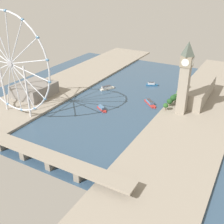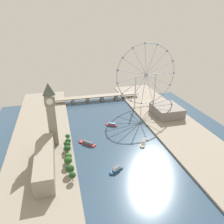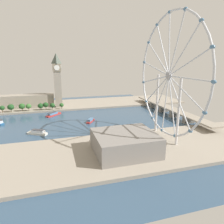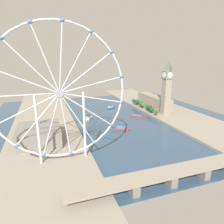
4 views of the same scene
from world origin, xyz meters
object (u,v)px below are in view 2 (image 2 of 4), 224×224
object	(u,v)px
parliament_block	(45,161)
tour_boat_3	(87,143)
ferris_wheel	(146,75)
river_bridge	(95,97)
tour_boat_0	(143,142)
tour_boat_2	(116,170)
riverside_hall	(167,111)
tour_boat_1	(112,125)
clock_tower	(51,114)

from	to	relation	value
parliament_block	tour_boat_3	size ratio (longest dim) A/B	3.78
ferris_wheel	river_bridge	xyz separation A→B (m)	(-93.63, 62.26, -59.71)
parliament_block	tour_boat_0	distance (m)	143.51
tour_boat_2	tour_boat_3	distance (m)	74.32
riverside_hall	tour_boat_1	bearing A→B (deg)	-174.16
ferris_wheel	tour_boat_3	distance (m)	190.75
clock_tower	riverside_hall	size ratio (longest dim) A/B	1.70
parliament_block	tour_boat_0	xyz separation A→B (m)	(140.35, 27.58, -11.62)
parliament_block	river_bridge	world-z (taller)	parliament_block
ferris_wheel	riverside_hall	distance (m)	81.45
river_bridge	tour_boat_0	size ratio (longest dim) A/B	7.90
clock_tower	tour_boat_0	xyz separation A→B (m)	(128.67, -29.78, -48.54)
clock_tower	tour_boat_3	bearing A→B (deg)	-12.86
clock_tower	parliament_block	world-z (taller)	clock_tower
clock_tower	parliament_block	bearing A→B (deg)	-101.51
clock_tower	ferris_wheel	distance (m)	212.23
riverside_hall	river_bridge	size ratio (longest dim) A/B	0.27
riverside_hall	tour_boat_0	bearing A→B (deg)	-134.57
ferris_wheel	tour_boat_1	xyz separation A→B (m)	(-86.93, -65.62, -65.98)
clock_tower	river_bridge	size ratio (longest dim) A/B	0.45
parliament_block	tour_boat_2	world-z (taller)	parliament_block
clock_tower	ferris_wheel	bearing A→B (deg)	29.51
clock_tower	parliament_block	distance (m)	69.21
parliament_block	ferris_wheel	bearing A→B (deg)	39.53
tour_boat_2	tour_boat_0	bearing A→B (deg)	-166.97
tour_boat_2	tour_boat_1	bearing A→B (deg)	-130.79
riverside_hall	river_bridge	world-z (taller)	riverside_hall
tour_boat_1	tour_boat_2	world-z (taller)	tour_boat_2
parliament_block	tour_boat_3	xyz separation A→B (m)	(58.54, 46.67, -11.98)
tour_boat_0	tour_boat_1	xyz separation A→B (m)	(-31.50, 68.37, -0.40)
river_bridge	tour_boat_3	xyz separation A→B (m)	(-43.61, -177.16, -6.23)
parliament_block	ferris_wheel	size ratio (longest dim) A/B	0.77
tour_boat_0	tour_boat_3	size ratio (longest dim) A/B	0.99
riverside_hall	tour_boat_0	distance (m)	112.16
riverside_hall	tour_boat_2	xyz separation A→B (m)	(-135.06, -130.45, -9.57)
tour_boat_1	tour_boat_0	bearing A→B (deg)	146.78
ferris_wheel	tour_boat_0	size ratio (longest dim) A/B	4.96
clock_tower	tour_boat_1	bearing A→B (deg)	21.66
clock_tower	tour_boat_2	distance (m)	118.56
ferris_wheel	tour_boat_1	size ratio (longest dim) A/B	6.01
clock_tower	tour_boat_3	xyz separation A→B (m)	(46.86, -10.70, -48.90)
clock_tower	parliament_block	size ratio (longest dim) A/B	0.93
clock_tower	riverside_hall	world-z (taller)	clock_tower
parliament_block	river_bridge	size ratio (longest dim) A/B	0.49
river_bridge	tour_boat_0	xyz separation A→B (m)	(38.20, -196.25, -5.87)
river_bridge	tour_boat_2	bearing A→B (deg)	-94.26
river_bridge	tour_boat_1	bearing A→B (deg)	-87.00
parliament_block	river_bridge	xyz separation A→B (m)	(102.15, 223.83, -5.75)
river_bridge	clock_tower	bearing A→B (deg)	-118.52
parliament_block	tour_boat_0	size ratio (longest dim) A/B	3.84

